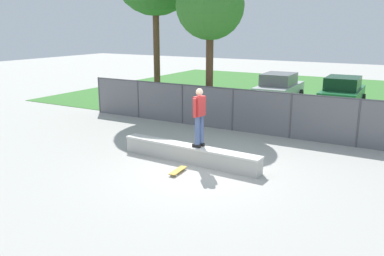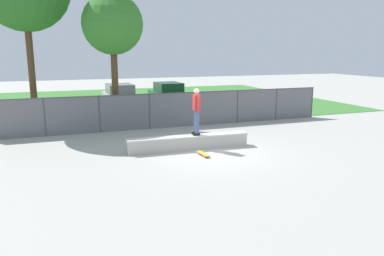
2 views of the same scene
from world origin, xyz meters
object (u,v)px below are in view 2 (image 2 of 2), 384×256
Objects in this scene: skateboard at (203,154)px; car_silver at (120,96)px; tree_near_right at (113,25)px; skateboarder at (196,109)px; concrete_ledge at (189,142)px; car_green at (168,94)px.

skateboard is 12.42m from car_silver.
tree_near_right is at bearing 109.63° from skateboard.
tree_near_right is (-2.33, 5.14, 3.43)m from skateboarder.
skateboard is 8.19m from tree_near_right.
car_silver reaches higher than skateboard.
concrete_ledge is 1.05m from skateboard.
tree_near_right reaches higher than skateboard.
concrete_ledge is 2.66× the size of skateboarder.
car_green is at bearing 77.55° from concrete_ledge.
skateboard is at bearing -97.29° from skateboarder.
tree_near_right is at bearing 114.44° from skateboarder.
car_silver reaches higher than concrete_ledge.
car_silver is at bearing -177.95° from car_green.
skateboard is 12.71m from car_green.
tree_near_right reaches higher than skateboarder.
tree_near_right is 1.53× the size of car_green.
car_green is at bearing 2.05° from car_silver.
concrete_ledge is 0.75× the size of tree_near_right.
tree_near_right is at bearing -100.72° from car_silver.
car_green is (2.33, 12.47, 0.77)m from skateboard.
skateboarder is at bearing -100.89° from car_green.
car_silver is (1.17, 6.18, -4.15)m from tree_near_right.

